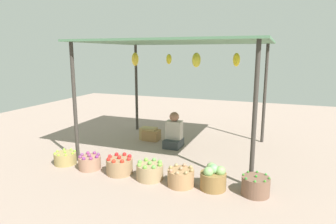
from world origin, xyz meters
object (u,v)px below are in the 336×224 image
basket_red_tomatoes (120,166)px  wooden_crate_stacked_rear (149,133)px  basket_cabbages (213,178)px  basket_potatoes (181,177)px  basket_purple_onions (90,162)px  basket_green_chilies (256,186)px  wooden_crate_near_vendor (151,135)px  basket_green_apples (150,171)px  vendor_person (174,134)px  basket_limes (65,158)px

basket_red_tomatoes → wooden_crate_stacked_rear: bearing=100.8°
basket_cabbages → basket_potatoes: bearing=-172.8°
basket_purple_onions → basket_potatoes: size_ratio=0.94×
basket_potatoes → basket_red_tomatoes: bearing=176.4°
basket_green_chilies → wooden_crate_near_vendor: (-2.56, 1.99, -0.02)m
basket_potatoes → wooden_crate_near_vendor: size_ratio=1.11×
basket_green_apples → basket_potatoes: 0.56m
vendor_person → wooden_crate_stacked_rear: 0.83m
basket_green_apples → basket_cabbages: basket_cabbages is taller
wooden_crate_stacked_rear → vendor_person: bearing=-22.3°
basket_purple_onions → wooden_crate_stacked_rear: 2.06m
basket_limes → basket_green_apples: 1.76m
basket_green_apples → wooden_crate_stacked_rear: (-0.97, 2.06, 0.01)m
vendor_person → basket_green_chilies: size_ratio=1.92×
vendor_person → wooden_crate_near_vendor: vendor_person is taller
basket_purple_onions → basket_green_apples: (1.19, -0.01, 0.01)m
basket_limes → basket_potatoes: basket_potatoes is taller
basket_limes → wooden_crate_stacked_rear: bearing=68.5°
vendor_person → basket_potatoes: bearing=-66.9°
basket_purple_onions → basket_red_tomatoes: basket_red_tomatoes is taller
wooden_crate_near_vendor → wooden_crate_stacked_rear: 0.09m
basket_purple_onions → basket_cabbages: (2.24, 0.00, 0.05)m
basket_potatoes → basket_green_chilies: size_ratio=1.03×
vendor_person → basket_purple_onions: vendor_person is taller
basket_purple_onions → basket_green_apples: basket_green_apples is taller
vendor_person → basket_cabbages: 2.15m
basket_red_tomatoes → wooden_crate_near_vendor: (-0.30, 2.02, -0.02)m
basket_limes → basket_cabbages: size_ratio=1.02×
wooden_crate_stacked_rear → basket_cabbages: bearing=-45.4°
basket_purple_onions → basket_green_chilies: bearing=0.7°
basket_limes → basket_potatoes: 2.32m
basket_limes → basket_green_apples: (1.76, -0.05, 0.02)m
basket_potatoes → basket_green_chilies: (1.12, 0.10, 0.00)m
vendor_person → basket_red_tomatoes: size_ratio=1.73×
basket_cabbages → wooden_crate_near_vendor: bearing=133.7°
vendor_person → basket_purple_onions: (-0.97, -1.74, -0.18)m
basket_cabbages → basket_red_tomatoes: bearing=179.7°
basket_potatoes → basket_cabbages: (0.50, 0.06, 0.04)m
basket_green_apples → wooden_crate_near_vendor: bearing=113.4°
basket_limes → wooden_crate_near_vendor: bearing=66.2°
basket_green_apples → basket_cabbages: bearing=0.6°
basket_green_chilies → basket_green_apples: bearing=-178.4°
basket_purple_onions → basket_limes: bearing=175.7°
vendor_person → basket_potatoes: vendor_person is taller
basket_red_tomatoes → basket_cabbages: 1.63m
basket_limes → wooden_crate_stacked_rear: (0.79, 2.01, 0.04)m
basket_red_tomatoes → basket_green_apples: 0.58m
basket_cabbages → wooden_crate_near_vendor: basket_cabbages is taller
basket_green_chilies → vendor_person: bearing=138.0°
basket_potatoes → basket_cabbages: size_ratio=1.05×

